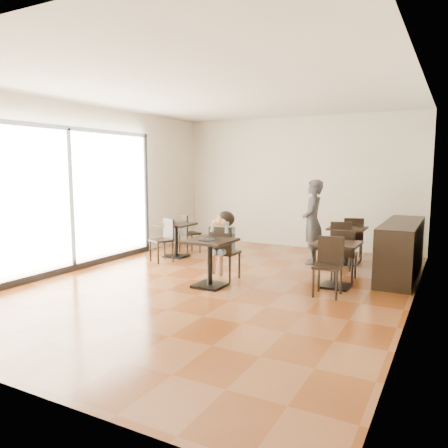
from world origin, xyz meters
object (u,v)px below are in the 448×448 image
Objects in this scene: child_table at (210,263)px; adult_patron at (312,222)px; chair_mid_a at (344,255)px; chair_left_b at (161,241)px; child_chair at (225,253)px; child at (225,246)px; cafe_table_mid at (336,265)px; chair_back_a at (353,238)px; cafe_table_left at (176,240)px; cafe_table_back at (347,246)px; chair_back_b at (341,246)px; chair_mid_b at (328,267)px; chair_left_a at (190,234)px.

child_table is 2.77m from adult_patron.
chair_left_b is at bearing 2.16° from chair_mid_a.
child is at bearing 0.00° from child_chair.
child_table is 0.83× the size of child_chair.
child is 1.60× the size of cafe_table_mid.
chair_back_a is (-0.25, 1.90, 0.00)m from chair_mid_a.
chair_back_a reaches higher than cafe_table_left.
child_chair is at bearing -167.59° from cafe_table_mid.
chair_mid_a is at bearing -79.60° from cafe_table_back.
chair_back_b is at bearing 74.88° from chair_back_a.
chair_back_b is (-0.25, 1.90, 0.00)m from chair_mid_b.
cafe_table_left is 0.82× the size of chair_back_a.
chair_mid_a is at bearing -167.09° from chair_left_a.
child_table is 2.40m from chair_mid_a.
chair_mid_b is at bearing 12.91° from chair_left_b.
cafe_table_left is (-1.87, 1.21, -0.23)m from child.
chair_left_a is 0.99× the size of chair_back_b.
cafe_table_left is (-2.84, -0.80, -0.49)m from adult_patron.
child_table is 0.66× the size of child.
child reaches higher than chair_mid_b.
child_chair is at bearing 161.79° from chair_left_a.
chair_mid_a is (1.86, 1.51, 0.05)m from child_table.
chair_back_a is 1.00× the size of chair_back_b.
chair_mid_b is 1.00× the size of chair_back_b.
child_chair reaches higher than chair_left_b.
adult_patron is 1.91× the size of chair_mid_a.
chair_mid_b is (0.00, -0.55, 0.08)m from cafe_table_mid.
chair_left_b is at bearing -19.31° from child_chair.
child_table is 0.89× the size of chair_left_b.
child is 2.39m from chair_back_b.
child is at bearing 161.79° from chair_left_a.
child reaches higher than cafe_table_left.
child_chair is at bearing -40.81° from adult_patron.
chair_back_b is at bearing 53.84° from adult_patron.
child_chair is at bearing 24.77° from chair_mid_a.
chair_left_b is at bearing -90.00° from cafe_table_left.
child_chair is 2.39m from chair_back_b.
chair_mid_b is (0.00, -1.10, 0.00)m from chair_mid_a.
chair_left_b is at bearing -177.60° from chair_back_b.
chair_mid_a is at bearing 90.00° from cafe_table_mid.
chair_mid_b is at bearing -90.00° from cafe_table_mid.
adult_patron is 1.91× the size of chair_mid_b.
chair_mid_a is at bearing -3.77° from cafe_table_left.
child reaches higher than child_table.
chair_mid_b is (3.74, -1.35, 0.08)m from cafe_table_left.
chair_left_b reaches higher than child_table.
adult_patron reaches higher than chair_mid_b.
chair_back_b is at bearing 47.41° from child.
chair_mid_a is (0.90, -1.05, -0.41)m from adult_patron.
chair_left_b is (-3.74, 0.25, 0.07)m from cafe_table_mid.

